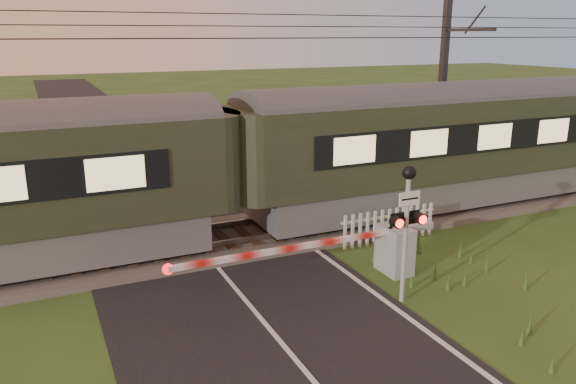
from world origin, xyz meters
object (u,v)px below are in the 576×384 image
crossing_signal (407,210)px  catenary_mast (443,88)px  boom_gate (385,249)px  train (228,165)px  picket_fence (389,225)px

crossing_signal → catenary_mast: bearing=46.9°
catenary_mast → boom_gate: bearing=-137.0°
train → boom_gate: train is taller
train → crossing_signal: (2.19, -5.05, -0.11)m
train → crossing_signal: size_ratio=13.57×
picket_fence → train: bearing=154.7°
crossing_signal → catenary_mast: catenary_mast is taller
crossing_signal → picket_fence: 3.98m
train → picket_fence: size_ratio=13.46×
crossing_signal → train: bearing=113.5°
train → boom_gate: size_ratio=6.18×
train → crossing_signal: train is taller
picket_fence → crossing_signal: bearing=-119.9°
picket_fence → catenary_mast: 7.24m
boom_gate → catenary_mast: (6.34, 5.90, 3.08)m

